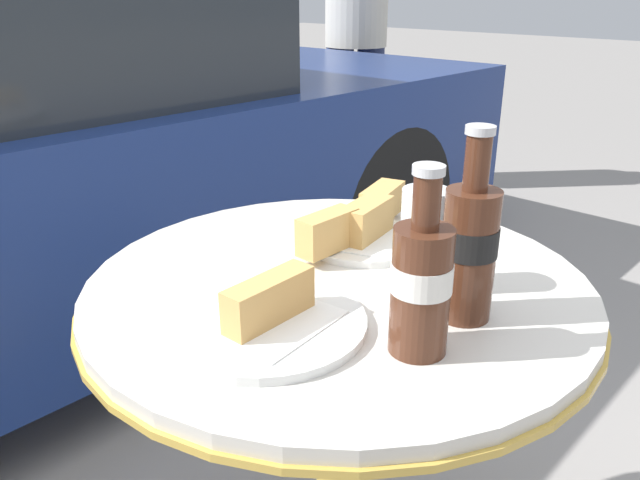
# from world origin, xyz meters

# --- Properties ---
(bistro_table) EXTENTS (0.74, 0.74, 0.78)m
(bistro_table) POSITION_xyz_m (0.00, 0.00, 0.59)
(bistro_table) COLOR gold
(bistro_table) RESTS_ON ground_plane
(cola_bottle_left) EXTENTS (0.07, 0.07, 0.22)m
(cola_bottle_left) POSITION_xyz_m (-0.08, -0.20, 0.86)
(cola_bottle_left) COLOR #4C2819
(cola_bottle_left) RESTS_ON bistro_table
(cola_bottle_right) EXTENTS (0.07, 0.07, 0.25)m
(cola_bottle_right) POSITION_xyz_m (0.03, -0.19, 0.87)
(cola_bottle_right) COLOR #4C2819
(cola_bottle_right) RESTS_ON bistro_table
(drinking_glass) EXTENTS (0.07, 0.07, 0.14)m
(drinking_glass) POSITION_xyz_m (0.06, -0.10, 0.84)
(drinking_glass) COLOR #C68923
(drinking_glass) RESTS_ON bistro_table
(lunch_plate_near) EXTENTS (0.25, 0.25, 0.07)m
(lunch_plate_near) POSITION_xyz_m (-0.17, -0.03, 0.79)
(lunch_plate_near) COLOR white
(lunch_plate_near) RESTS_ON bistro_table
(lunch_plate_far) EXTENTS (0.29, 0.20, 0.07)m
(lunch_plate_far) POSITION_xyz_m (0.13, 0.06, 0.80)
(lunch_plate_far) COLOR white
(lunch_plate_far) RESTS_ON bistro_table
(pedestrian) EXTENTS (0.36, 0.36, 1.75)m
(pedestrian) POSITION_xyz_m (2.28, 1.91, 0.99)
(pedestrian) COLOR navy
(pedestrian) RESTS_ON ground_plane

